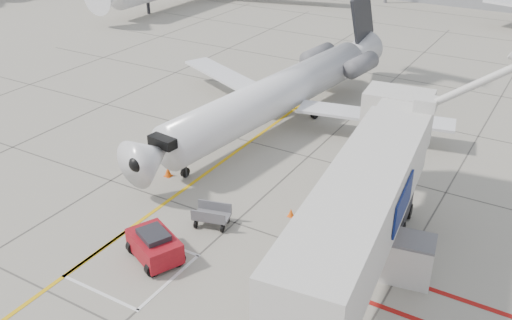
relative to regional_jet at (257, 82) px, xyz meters
The scene contains 8 objects.
ground_plane 13.91m from the regional_jet, 72.68° to the right, with size 260.00×260.00×0.00m, color gray.
regional_jet is the anchor object (origin of this frame).
jet_bridge 15.27m from the regional_jet, 45.13° to the right, with size 8.61×18.17×7.27m, color silver, non-canonical shape.
pushback_tug 13.48m from the regional_jet, 78.91° to the right, with size 2.53×1.58×1.48m, color maroon, non-canonical shape.
baggage_cart 10.51m from the regional_jet, 71.62° to the right, with size 1.68×1.06×1.06m, color #59595E, non-canonical shape.
ground_power_unit 15.08m from the regional_jet, 35.77° to the right, with size 2.49×1.45×1.97m, color beige, non-canonical shape.
cone_nose 7.76m from the regional_jet, 103.40° to the right, with size 0.40×0.40×0.56m, color #E0500B.
cone_side 9.81m from the regional_jet, 48.93° to the right, with size 0.31×0.31×0.43m, color #F9580D.
Camera 1 is at (12.49, -15.09, 15.37)m, focal length 40.00 mm.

